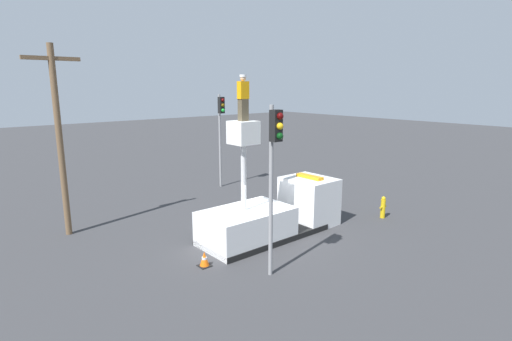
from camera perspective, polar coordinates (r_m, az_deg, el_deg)
The scene contains 8 objects.
ground_plane at distance 17.39m, azimuth 1.13°, elevation -9.46°, with size 120.00×120.00×0.00m, color #38383A.
bucket_truck at distance 17.44m, azimuth 2.54°, elevation -6.22°, with size 6.62×2.38×5.03m.
worker at distance 15.49m, azimuth -1.85°, elevation 10.33°, with size 0.40×0.26×1.75m.
traffic_light_pole at distance 12.83m, azimuth 2.59°, elevation 1.72°, with size 0.34×0.57×5.79m.
traffic_light_across at distance 25.08m, azimuth -5.05°, elevation 6.84°, with size 0.34×0.57×5.85m.
fire_hydrant at distance 20.57m, azimuth 17.69°, elevation -5.04°, with size 0.47×0.23×1.09m.
traffic_cone_rear at distance 14.80m, azimuth -7.38°, elevation -12.47°, with size 0.43×0.43×0.56m.
utility_pole at distance 18.57m, azimuth -26.31°, elevation 4.52°, with size 2.20×0.26×8.04m.
Camera 1 is at (-10.73, -12.12, 6.38)m, focal length 28.00 mm.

